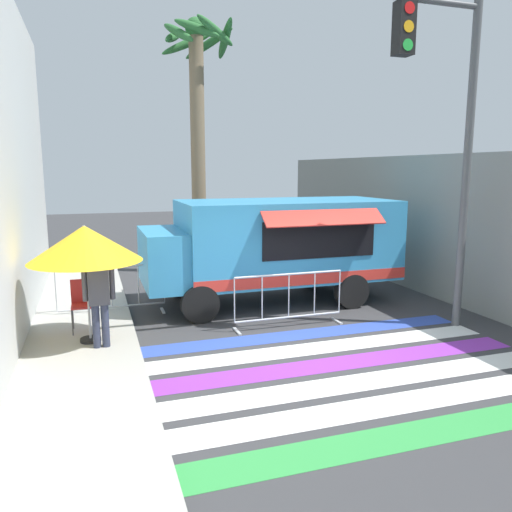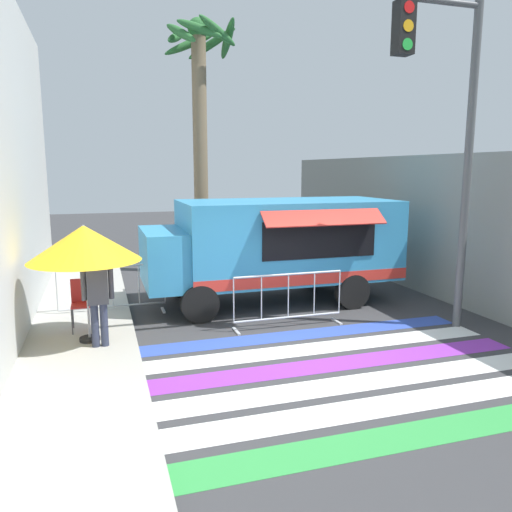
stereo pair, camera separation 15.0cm
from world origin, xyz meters
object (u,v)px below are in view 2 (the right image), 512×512
food_truck (269,243)px  patio_umbrella (84,243)px  vendor_person (98,295)px  barricade_front (288,300)px  traffic_signal_pole (432,97)px  palm_tree (201,109)px  folding_chair (83,299)px  barricade_side (113,290)px

food_truck → patio_umbrella: (-4.05, -1.96, 0.45)m
food_truck → vendor_person: (-3.87, -2.31, -0.39)m
barricade_front → patio_umbrella: bearing=-179.2°
traffic_signal_pole → palm_tree: size_ratio=0.88×
food_truck → traffic_signal_pole: (2.12, -2.89, 3.00)m
vendor_person → folding_chair: bearing=113.5°
food_truck → traffic_signal_pole: size_ratio=0.90×
palm_tree → barricade_side: bearing=-125.1°
patio_umbrella → vendor_person: (0.18, -0.35, -0.84)m
barricade_front → palm_tree: palm_tree is taller
food_truck → traffic_signal_pole: traffic_signal_pole is taller
food_truck → barricade_front: size_ratio=2.56×
food_truck → patio_umbrella: size_ratio=2.84×
food_truck → barricade_side: food_truck is taller
traffic_signal_pole → patio_umbrella: traffic_signal_pole is taller
food_truck → barricade_side: size_ratio=2.58×
patio_umbrella → barricade_front: (3.79, 0.05, -1.32)m
food_truck → barricade_side: bearing=180.0°
traffic_signal_pole → vendor_person: (-5.99, 0.58, -3.39)m
folding_chair → traffic_signal_pole: bearing=5.4°
barricade_front → barricade_side: 3.84m
food_truck → palm_tree: palm_tree is taller
traffic_signal_pole → barricade_front: (-2.38, 0.98, -3.87)m
traffic_signal_pole → barricade_side: bearing=153.1°
barricade_front → traffic_signal_pole: bearing=-22.4°
patio_umbrella → folding_chair: (-0.11, 0.73, -1.16)m
traffic_signal_pole → barricade_front: traffic_signal_pole is taller
barricade_front → palm_tree: size_ratio=0.31×
food_truck → patio_umbrella: 4.52m
food_truck → patio_umbrella: food_truck is taller
patio_umbrella → food_truck: bearing=25.8°
folding_chair → barricade_side: barricade_side is taller
patio_umbrella → barricade_front: patio_umbrella is taller
barricade_side → patio_umbrella: bearing=-103.3°
patio_umbrella → palm_tree: 7.42m
barricade_side → palm_tree: bearing=54.9°
food_truck → folding_chair: 4.39m
food_truck → palm_tree: (-0.77, 4.00, 3.43)m
food_truck → patio_umbrella: bearing=-154.2°
traffic_signal_pole → barricade_front: size_ratio=2.85×
folding_chair → vendor_person: 1.16m
folding_chair → patio_umbrella: bearing=-61.5°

